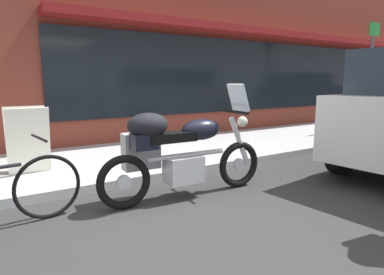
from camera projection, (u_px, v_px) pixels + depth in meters
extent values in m
plane|color=#303030|center=(166.00, 218.00, 3.45)|extent=(80.00, 80.00, 0.00)
cube|color=brown|center=(319.00, 16.00, 10.20)|extent=(23.14, 0.35, 6.80)
cube|color=black|center=(321.00, 77.00, 10.34)|extent=(16.20, 0.06, 1.80)
cube|color=maroon|center=(330.00, 40.00, 9.97)|extent=(16.20, 0.60, 0.16)
cube|color=#B6B6B6|center=(382.00, 125.00, 10.28)|extent=(30.00, 2.64, 0.12)
torus|color=black|center=(239.00, 164.00, 4.43)|extent=(0.63, 0.12, 0.62)
cylinder|color=silver|center=(239.00, 164.00, 4.43)|extent=(0.16, 0.07, 0.16)
torus|color=black|center=(124.00, 182.00, 3.65)|extent=(0.63, 0.12, 0.62)
cylinder|color=silver|center=(124.00, 182.00, 3.65)|extent=(0.16, 0.07, 0.16)
cube|color=silver|center=(183.00, 169.00, 4.01)|extent=(0.45, 0.32, 0.32)
cylinder|color=silver|center=(187.00, 155.00, 4.00)|extent=(1.04, 0.11, 0.06)
ellipsoid|color=black|center=(201.00, 129.00, 4.05)|extent=(0.53, 0.31, 0.26)
cube|color=black|center=(171.00, 137.00, 3.85)|extent=(0.61, 0.27, 0.11)
cube|color=black|center=(144.00, 141.00, 3.70)|extent=(0.29, 0.23, 0.18)
cylinder|color=silver|center=(239.00, 141.00, 4.38)|extent=(0.35, 0.09, 0.67)
cylinder|color=black|center=(233.00, 112.00, 4.25)|extent=(0.07, 0.62, 0.04)
cube|color=silver|center=(238.00, 97.00, 4.26)|extent=(0.16, 0.33, 0.35)
sphere|color=#EAEACC|center=(242.00, 122.00, 4.35)|extent=(0.14, 0.14, 0.14)
cube|color=#A9A9A9|center=(141.00, 151.00, 3.95)|extent=(0.45, 0.22, 0.44)
cube|color=black|center=(137.00, 149.00, 4.04)|extent=(0.37, 0.03, 0.03)
ellipsoid|color=black|center=(148.00, 125.00, 3.69)|extent=(0.50, 0.34, 0.28)
torus|color=black|center=(48.00, 187.00, 3.40)|extent=(0.68, 0.13, 0.68)
cylinder|color=black|center=(39.00, 138.00, 3.28)|extent=(0.09, 0.48, 0.03)
cylinder|color=black|center=(342.00, 152.00, 5.08)|extent=(0.68, 0.28, 0.66)
cube|color=silver|center=(29.00, 141.00, 4.57)|extent=(0.55, 0.19, 0.94)
cube|color=silver|center=(27.00, 139.00, 4.75)|extent=(0.55, 0.19, 0.94)
cylinder|color=#59595B|center=(369.00, 77.00, 8.53)|extent=(0.07, 0.07, 2.79)
cube|color=#1E8C33|center=(375.00, 29.00, 8.30)|extent=(0.44, 0.02, 0.32)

